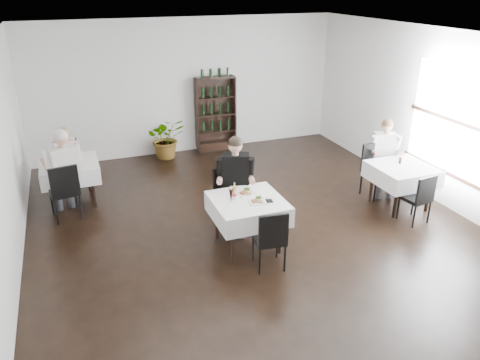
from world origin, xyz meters
name	(u,v)px	position (x,y,z in m)	size (l,w,h in m)	color
room_shell	(268,150)	(0.00, 0.00, 1.50)	(9.00, 9.00, 9.00)	black
window_right	(459,125)	(3.48, 0.00, 1.50)	(0.06, 2.30, 1.85)	white
wine_shelf	(216,115)	(0.60, 4.31, 0.85)	(0.90, 0.28, 1.75)	black
main_table	(248,209)	(-0.30, 0.00, 0.62)	(1.03, 1.03, 0.77)	black
left_table	(70,170)	(-2.70, 2.50, 0.62)	(0.98, 0.98, 0.77)	black
right_table	(402,174)	(2.70, 0.30, 0.62)	(0.98, 0.98, 0.77)	black
potted_tree	(166,138)	(-0.61, 4.19, 0.46)	(0.83, 0.72, 0.92)	#29541C
main_chair_far	(230,193)	(-0.32, 0.74, 0.56)	(0.55, 0.55, 0.99)	black
main_chair_near	(271,237)	(-0.24, -0.70, 0.52)	(0.46, 0.46, 0.90)	black
left_chair_far	(70,162)	(-2.68, 3.11, 0.55)	(0.57, 0.57, 0.96)	black
left_chair_near	(64,189)	(-2.82, 1.84, 0.57)	(0.52, 0.53, 0.99)	black
right_chair_far	(375,167)	(2.57, 0.88, 0.56)	(0.49, 0.49, 0.98)	black
right_chair_near	(420,196)	(2.58, -0.33, 0.49)	(0.44, 0.45, 0.87)	black
diner_main	(235,178)	(-0.29, 0.56, 0.90)	(0.66, 0.70, 1.54)	#414249
diner_left_far	(67,156)	(-2.71, 2.99, 0.73)	(0.47, 0.47, 1.25)	#414249
diner_left_near	(64,166)	(-2.77, 1.99, 0.90)	(0.65, 0.69, 1.55)	#414249
diner_right_far	(385,151)	(2.78, 0.92, 0.82)	(0.62, 0.66, 1.41)	#414249
plate_far	(246,193)	(-0.25, 0.20, 0.79)	(0.30, 0.30, 0.08)	white
plate_near	(257,201)	(-0.20, -0.12, 0.79)	(0.29, 0.29, 0.08)	white
pilsner_dark	(231,196)	(-0.57, -0.02, 0.88)	(0.06, 0.06, 0.27)	black
pilsner_lager	(234,193)	(-0.48, 0.06, 0.88)	(0.06, 0.06, 0.27)	gold
coke_bottle	(234,194)	(-0.48, 0.07, 0.86)	(0.06, 0.06, 0.22)	silver
napkin_cutlery	(267,201)	(-0.06, -0.15, 0.78)	(0.18, 0.18, 0.02)	black
pepper_mill	(400,160)	(2.72, 0.41, 0.83)	(0.05, 0.05, 0.11)	black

